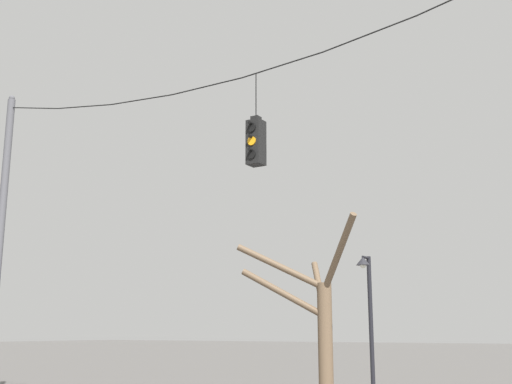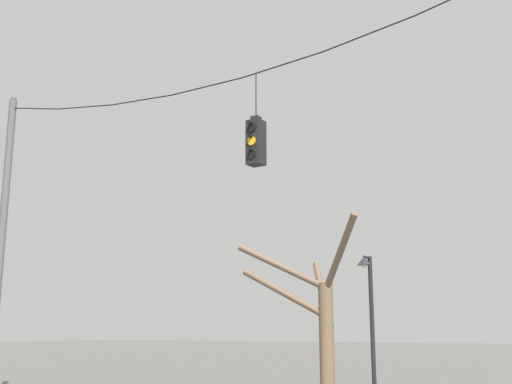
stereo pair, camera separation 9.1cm
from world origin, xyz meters
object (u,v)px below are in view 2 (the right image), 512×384
Objects in this scene: utility_pole_left at (1,243)px; bare_tree at (318,315)px; traffic_light_near_left_pole at (256,142)px; street_lamp at (369,302)px.

utility_pole_left is 1.70× the size of bare_tree.
street_lamp is (0.43, 5.16, -3.33)m from traffic_light_near_left_pole.
utility_pole_left reaches higher than traffic_light_near_left_pole.
traffic_light_near_left_pole is 0.41× the size of bare_tree.
traffic_light_near_left_pole is at bearing -76.10° from bare_tree.
bare_tree is at bearing 162.94° from street_lamp.
utility_pole_left is 2.21× the size of street_lamp.
traffic_light_near_left_pole is at bearing -0.06° from utility_pole_left.
street_lamp is at bearing -17.06° from bare_tree.
bare_tree is at bearing 103.90° from traffic_light_near_left_pole.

